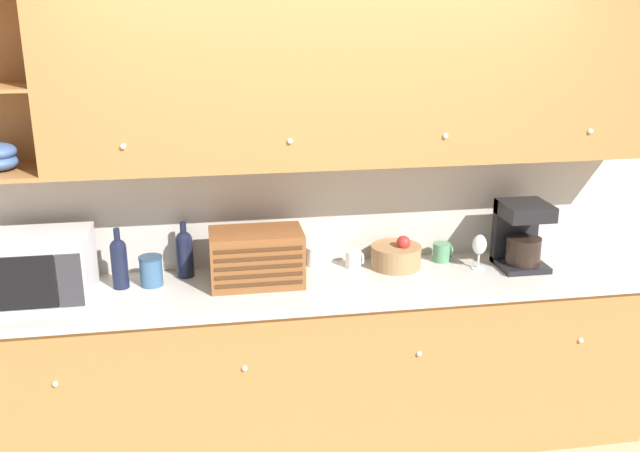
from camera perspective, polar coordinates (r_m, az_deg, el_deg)
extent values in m
plane|color=tan|center=(4.38, -0.47, -14.56)|extent=(24.00, 24.00, 0.00)
cube|color=silver|center=(3.87, -0.59, 2.16)|extent=(5.86, 0.06, 2.60)
cube|color=#A36B38|center=(3.89, 0.23, -11.21)|extent=(3.46, 0.60, 0.91)
cube|color=#B7B2A8|center=(3.67, 0.28, -4.79)|extent=(3.48, 0.63, 0.04)
sphere|color=white|center=(3.55, -20.42, -11.77)|extent=(0.03, 0.03, 0.03)
sphere|color=white|center=(3.48, -6.06, -11.26)|extent=(0.03, 0.03, 0.03)
sphere|color=white|center=(3.62, 7.94, -10.10)|extent=(0.03, 0.03, 0.03)
sphere|color=white|center=(3.95, 20.14, -8.60)|extent=(0.03, 0.03, 0.03)
cube|color=#B7B2A8|center=(3.85, -0.51, 1.35)|extent=(3.46, 0.01, 0.60)
cube|color=#A36B38|center=(3.57, 3.33, 11.86)|extent=(3.04, 0.37, 0.85)
cube|color=#A36B38|center=(3.67, -24.23, 3.92)|extent=(0.42, 0.37, 0.02)
sphere|color=white|center=(3.35, -15.48, 6.15)|extent=(0.03, 0.03, 0.03)
sphere|color=white|center=(3.36, -2.40, 6.81)|extent=(0.03, 0.03, 0.03)
sphere|color=white|center=(3.53, 10.02, 7.11)|extent=(0.03, 0.03, 0.03)
sphere|color=white|center=(3.85, 20.83, 7.10)|extent=(0.03, 0.03, 0.03)
cube|color=silver|center=(3.66, -21.65, -3.12)|extent=(0.50, 0.38, 0.32)
cube|color=black|center=(3.50, -23.14, -4.27)|extent=(0.35, 0.01, 0.26)
cube|color=#2D2D33|center=(3.45, -19.36, -4.13)|extent=(0.11, 0.01, 0.26)
cylinder|color=black|center=(3.69, -15.73, -3.21)|extent=(0.08, 0.08, 0.21)
sphere|color=black|center=(3.66, -15.87, -1.64)|extent=(0.08, 0.08, 0.08)
cylinder|color=black|center=(3.64, -15.95, -0.73)|extent=(0.03, 0.03, 0.07)
cylinder|color=#33567A|center=(3.69, -13.35, -3.58)|extent=(0.11, 0.11, 0.14)
cylinder|color=navy|center=(3.67, -13.44, -2.46)|extent=(0.12, 0.12, 0.01)
cylinder|color=black|center=(3.77, -10.75, -2.53)|extent=(0.09, 0.09, 0.20)
sphere|color=black|center=(3.73, -10.84, -1.09)|extent=(0.09, 0.09, 0.09)
cylinder|color=black|center=(3.71, -10.90, -0.20)|extent=(0.03, 0.03, 0.07)
cube|color=brown|center=(3.61, -5.10, -2.51)|extent=(0.47, 0.27, 0.28)
cube|color=#432713|center=(3.51, -4.87, -4.66)|extent=(0.43, 0.01, 0.02)
cube|color=#432713|center=(3.50, -4.89, -3.99)|extent=(0.43, 0.01, 0.02)
cube|color=#432713|center=(3.48, -4.91, -3.31)|extent=(0.43, 0.01, 0.02)
cube|color=#432713|center=(3.46, -4.93, -2.62)|extent=(0.43, 0.01, 0.02)
cube|color=#432713|center=(3.45, -4.95, -1.92)|extent=(0.43, 0.01, 0.02)
cylinder|color=silver|center=(3.86, -0.47, -2.45)|extent=(0.08, 0.08, 0.10)
torus|color=silver|center=(3.87, 0.19, -2.38)|extent=(0.01, 0.07, 0.07)
cylinder|color=silver|center=(3.84, 2.69, -2.67)|extent=(0.08, 0.08, 0.09)
torus|color=silver|center=(3.85, 3.38, -2.61)|extent=(0.01, 0.06, 0.06)
cylinder|color=#937047|center=(3.86, 6.09, -2.44)|extent=(0.27, 0.27, 0.12)
sphere|color=red|center=(3.82, 6.70, -1.34)|extent=(0.08, 0.08, 0.08)
cylinder|color=#4C845B|center=(3.98, 9.68, -2.07)|extent=(0.10, 0.10, 0.10)
torus|color=#4C845B|center=(4.00, 10.41, -2.00)|extent=(0.01, 0.07, 0.07)
cylinder|color=silver|center=(3.92, 12.51, -3.31)|extent=(0.07, 0.07, 0.01)
cylinder|color=silver|center=(3.91, 12.55, -2.75)|extent=(0.01, 0.01, 0.08)
ellipsoid|color=silver|center=(3.88, 12.65, -1.46)|extent=(0.08, 0.08, 0.11)
cube|color=black|center=(4.00, 15.72, -2.99)|extent=(0.25, 0.25, 0.03)
cylinder|color=black|center=(3.95, 15.94, -1.90)|extent=(0.18, 0.18, 0.14)
cube|color=black|center=(4.03, 15.34, -0.30)|extent=(0.25, 0.06, 0.36)
cube|color=black|center=(3.90, 16.10, 1.21)|extent=(0.25, 0.25, 0.08)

